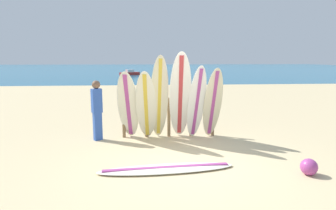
# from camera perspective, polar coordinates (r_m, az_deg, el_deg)

# --- Properties ---
(ground_plane) EXTENTS (120.00, 120.00, 0.00)m
(ground_plane) POSITION_cam_1_polar(r_m,az_deg,el_deg) (6.05, 3.30, -11.87)
(ground_plane) COLOR #D3BC8C
(ocean_water) EXTENTS (120.00, 80.00, 0.01)m
(ocean_water) POSITION_cam_1_polar(r_m,az_deg,el_deg) (63.63, -3.90, 7.28)
(ocean_water) COLOR #196B93
(ocean_water) RESTS_ON ground
(surfboard_rack) EXTENTS (2.60, 0.09, 1.09)m
(surfboard_rack) POSITION_cam_1_polar(r_m,az_deg,el_deg) (8.02, 0.17, -1.71)
(surfboard_rack) COLOR olive
(surfboard_rack) RESTS_ON ground
(surfboard_leaning_far_left) EXTENTS (0.65, 0.94, 1.87)m
(surfboard_leaning_far_left) POSITION_cam_1_polar(r_m,az_deg,el_deg) (7.67, -7.91, -0.15)
(surfboard_leaning_far_left) COLOR silver
(surfboard_leaning_far_left) RESTS_ON ground
(surfboard_leaning_left) EXTENTS (0.60, 0.99, 1.89)m
(surfboard_leaning_left) POSITION_cam_1_polar(r_m,az_deg,el_deg) (7.50, -4.37, -0.24)
(surfboard_leaning_left) COLOR silver
(surfboard_leaning_left) RESTS_ON ground
(surfboard_leaning_center_left) EXTENTS (0.53, 0.76, 2.27)m
(surfboard_leaning_center_left) POSITION_cam_1_polar(r_m,az_deg,el_deg) (7.66, -1.74, 1.44)
(surfboard_leaning_center_left) COLOR beige
(surfboard_leaning_center_left) RESTS_ON ground
(surfboard_leaning_center) EXTENTS (0.65, 1.16, 2.36)m
(surfboard_leaning_center) POSITION_cam_1_polar(r_m,az_deg,el_deg) (7.55, 2.45, 1.64)
(surfboard_leaning_center) COLOR white
(surfboard_leaning_center) RESTS_ON ground
(surfboard_leaning_center_right) EXTENTS (0.61, 0.77, 2.02)m
(surfboard_leaning_center_right) POSITION_cam_1_polar(r_m,az_deg,el_deg) (7.69, 5.67, 0.45)
(surfboard_leaning_center_right) COLOR white
(surfboard_leaning_center_right) RESTS_ON ground
(surfboard_leaning_right) EXTENTS (0.55, 0.77, 1.96)m
(surfboard_leaning_right) POSITION_cam_1_polar(r_m,az_deg,el_deg) (7.81, 8.87, 0.29)
(surfboard_leaning_right) COLOR beige
(surfboard_leaning_right) RESTS_ON ground
(surfboard_lying_on_sand) EXTENTS (2.74, 0.75, 0.08)m
(surfboard_lying_on_sand) POSITION_cam_1_polar(r_m,az_deg,el_deg) (5.79, -0.28, -12.50)
(surfboard_lying_on_sand) COLOR white
(surfboard_lying_on_sand) RESTS_ON ground
(beachgoer_standing) EXTENTS (0.31, 0.28, 1.61)m
(beachgoer_standing) POSITION_cam_1_polar(r_m,az_deg,el_deg) (7.85, -13.91, -0.51)
(beachgoer_standing) COLOR #3359B2
(beachgoer_standing) RESTS_ON ground
(small_boat_offshore) EXTENTS (2.65, 2.20, 0.71)m
(small_boat_offshore) POSITION_cam_1_polar(r_m,az_deg,el_deg) (38.33, -7.60, 6.30)
(small_boat_offshore) COLOR #B22D28
(small_boat_offshore) RESTS_ON ocean_water
(beach_ball) EXTENTS (0.32, 0.32, 0.32)m
(beach_ball) POSITION_cam_1_polar(r_m,az_deg,el_deg) (6.14, 26.15, -10.95)
(beach_ball) COLOR #A53F8C
(beach_ball) RESTS_ON ground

